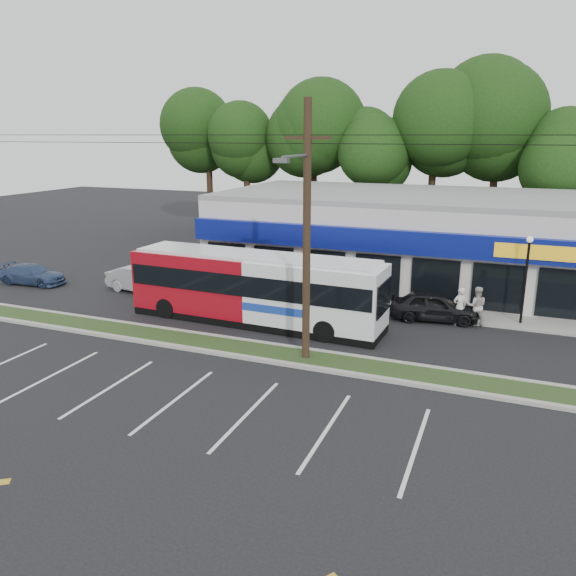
# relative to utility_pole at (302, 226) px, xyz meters

# --- Properties ---
(ground) EXTENTS (120.00, 120.00, 0.00)m
(ground) POSITION_rel_utility_pole_xyz_m (-2.83, -0.93, -5.41)
(ground) COLOR black
(ground) RESTS_ON ground
(grass_strip) EXTENTS (40.00, 1.60, 0.12)m
(grass_strip) POSITION_rel_utility_pole_xyz_m (-2.83, 0.07, -5.35)
(grass_strip) COLOR #223415
(grass_strip) RESTS_ON ground
(curb_south) EXTENTS (40.00, 0.25, 0.14)m
(curb_south) POSITION_rel_utility_pole_xyz_m (-2.83, -0.78, -5.34)
(curb_south) COLOR #9E9E93
(curb_south) RESTS_ON ground
(curb_north) EXTENTS (40.00, 0.25, 0.14)m
(curb_north) POSITION_rel_utility_pole_xyz_m (-2.83, 0.92, -5.34)
(curb_north) COLOR #9E9E93
(curb_north) RESTS_ON ground
(sidewalk) EXTENTS (32.00, 2.20, 0.10)m
(sidewalk) POSITION_rel_utility_pole_xyz_m (2.17, 8.07, -5.36)
(sidewalk) COLOR #9E9E93
(sidewalk) RESTS_ON ground
(strip_mall) EXTENTS (25.00, 12.55, 5.30)m
(strip_mall) POSITION_rel_utility_pole_xyz_m (2.67, 14.99, -2.76)
(strip_mall) COLOR beige
(strip_mall) RESTS_ON ground
(utility_pole) EXTENTS (50.00, 2.77, 10.00)m
(utility_pole) POSITION_rel_utility_pole_xyz_m (0.00, 0.00, 0.00)
(utility_pole) COLOR black
(utility_pole) RESTS_ON ground
(lamp_post) EXTENTS (0.30, 0.30, 4.25)m
(lamp_post) POSITION_rel_utility_pole_xyz_m (8.17, 7.87, -2.74)
(lamp_post) COLOR black
(lamp_post) RESTS_ON ground
(tree_line) EXTENTS (46.76, 6.76, 11.83)m
(tree_line) POSITION_rel_utility_pole_xyz_m (1.17, 25.07, 3.00)
(tree_line) COLOR black
(tree_line) RESTS_ON ground
(metrobus) EXTENTS (12.49, 3.06, 3.33)m
(metrobus) POSITION_rel_utility_pole_xyz_m (-3.66, 3.57, -3.65)
(metrobus) COLOR maroon
(metrobus) RESTS_ON ground
(car_dark) EXTENTS (4.44, 2.30, 1.44)m
(car_dark) POSITION_rel_utility_pole_xyz_m (4.24, 7.04, -4.69)
(car_dark) COLOR black
(car_dark) RESTS_ON ground
(car_silver) EXTENTS (4.70, 2.09, 1.50)m
(car_silver) POSITION_rel_utility_pole_xyz_m (-11.83, 6.07, -4.66)
(car_silver) COLOR #A6AAAE
(car_silver) RESTS_ON ground
(car_blue) EXTENTS (4.23, 1.98, 1.19)m
(car_blue) POSITION_rel_utility_pole_xyz_m (-19.18, 5.11, -4.82)
(car_blue) COLOR navy
(car_blue) RESTS_ON ground
(pedestrian_a) EXTENTS (0.80, 0.74, 1.84)m
(pedestrian_a) POSITION_rel_utility_pole_xyz_m (5.44, 6.73, -4.49)
(pedestrian_a) COLOR silver
(pedestrian_a) RESTS_ON ground
(pedestrian_b) EXTENTS (1.02, 0.85, 1.88)m
(pedestrian_b) POSITION_rel_utility_pole_xyz_m (6.17, 7.02, -4.47)
(pedestrian_b) COLOR #B7ADA5
(pedestrian_b) RESTS_ON ground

